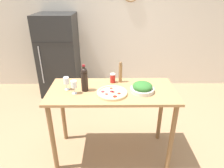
{
  "coord_description": "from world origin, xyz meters",
  "views": [
    {
      "loc": [
        -0.02,
        -2.08,
        2.03
      ],
      "look_at": [
        0.0,
        0.03,
        1.02
      ],
      "focal_mm": 32.0,
      "sensor_mm": 36.0,
      "label": 1
    }
  ],
  "objects": [
    {
      "name": "wine_glass_near",
      "position": [
        -0.43,
        -0.08,
        1.06
      ],
      "size": [
        0.06,
        0.06,
        0.16
      ],
      "color": "silver",
      "rests_on": "prep_counter"
    },
    {
      "name": "wall_back",
      "position": [
        0.0,
        2.21,
        1.3
      ],
      "size": [
        6.4,
        0.09,
        2.6
      ],
      "color": "silver",
      "rests_on": "ground_plane"
    },
    {
      "name": "prep_counter",
      "position": [
        0.0,
        0.0,
        0.81
      ],
      "size": [
        1.5,
        0.68,
        0.96
      ],
      "color": "#A87A4C",
      "rests_on": "ground_plane"
    },
    {
      "name": "refrigerator",
      "position": [
        -1.06,
        1.82,
        0.81
      ],
      "size": [
        0.75,
        0.72,
        1.62
      ],
      "color": "black",
      "rests_on": "ground_plane"
    },
    {
      "name": "wine_bottle",
      "position": [
        -0.31,
        -0.01,
        1.11
      ],
      "size": [
        0.08,
        0.08,
        0.32
      ],
      "color": "black",
      "rests_on": "prep_counter"
    },
    {
      "name": "salt_canister",
      "position": [
        0.01,
        0.21,
        1.02
      ],
      "size": [
        0.06,
        0.06,
        0.12
      ],
      "color": "#B2231E",
      "rests_on": "prep_counter"
    },
    {
      "name": "wine_glass_far",
      "position": [
        -0.53,
        0.01,
        1.06
      ],
      "size": [
        0.06,
        0.06,
        0.16
      ],
      "color": "silver",
      "rests_on": "prep_counter"
    },
    {
      "name": "ground_plane",
      "position": [
        0.0,
        0.0,
        0.0
      ],
      "size": [
        14.0,
        14.0,
        0.0
      ],
      "primitive_type": "plane",
      "color": "#9E7A56"
    },
    {
      "name": "homemade_pizza",
      "position": [
        0.0,
        -0.1,
        0.97
      ],
      "size": [
        0.35,
        0.35,
        0.03
      ],
      "color": "#DBC189",
      "rests_on": "prep_counter"
    },
    {
      "name": "pepper_mill",
      "position": [
        0.11,
        0.22,
        1.09
      ],
      "size": [
        0.04,
        0.04,
        0.27
      ],
      "color": "olive",
      "rests_on": "prep_counter"
    },
    {
      "name": "salad_bowl",
      "position": [
        0.35,
        -0.05,
        1.01
      ],
      "size": [
        0.27,
        0.27,
        0.12
      ],
      "color": "silver",
      "rests_on": "prep_counter"
    }
  ]
}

